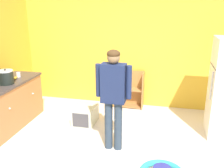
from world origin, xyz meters
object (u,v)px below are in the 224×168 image
banana_bunch (15,78)px  bookshelf (124,91)px  crock_pot (6,77)px  white_cup (18,75)px  standing_person (113,92)px  amber_bottle (1,76)px  pet_carrier (85,115)px

banana_bunch → bookshelf: bearing=33.7°
crock_pot → white_cup: crock_pot is taller
crock_pot → banana_bunch: size_ratio=1.84×
banana_bunch → standing_person: bearing=-14.8°
crock_pot → amber_bottle: (-0.21, 0.14, -0.03)m
amber_bottle → white_cup: bearing=63.9°
amber_bottle → bookshelf: bearing=34.4°
standing_person → crock_pot: bearing=173.0°
crock_pot → white_cup: 0.48m
amber_bottle → white_cup: 0.37m
pet_carrier → crock_pot: (-1.32, -0.53, 0.85)m
bookshelf → pet_carrier: 1.23m
bookshelf → standing_person: bearing=-84.8°
pet_carrier → white_cup: bearing=-177.5°
crock_pot → pet_carrier: bearing=21.9°
pet_carrier → white_cup: 1.57m
banana_bunch → white_cup: white_cup is taller
banana_bunch → crock_pot: bearing=-85.3°
bookshelf → standing_person: size_ratio=0.51×
crock_pot → amber_bottle: 0.26m
bookshelf → banana_bunch: 2.39m
crock_pot → banana_bunch: 0.32m
amber_bottle → crock_pot: bearing=-33.3°
standing_person → banana_bunch: standing_person is taller
crock_pot → white_cup: bearing=96.1°
bookshelf → amber_bottle: bearing=-145.6°
standing_person → amber_bottle: (-2.29, 0.39, 0.00)m
bookshelf → standing_person: standing_person is taller
bookshelf → standing_person: 1.96m
standing_person → pet_carrier: (-0.76, 0.78, -0.82)m
pet_carrier → amber_bottle: bearing=-165.7°
bookshelf → amber_bottle: (-2.12, -1.45, 0.63)m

